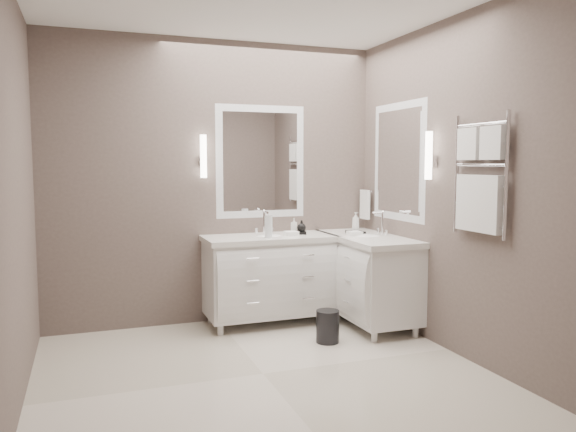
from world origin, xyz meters
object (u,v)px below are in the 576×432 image
object	(u,v)px
vanity_back	(269,273)
towel_ladder	(479,183)
vanity_right	(367,274)
waste_bin	(328,326)

from	to	relation	value
vanity_back	towel_ladder	distance (m)	2.16
vanity_right	towel_ladder	distance (m)	1.60
vanity_back	towel_ladder	world-z (taller)	towel_ladder
vanity_right	towel_ladder	xyz separation A→B (m)	(0.23, -1.30, 0.91)
vanity_back	towel_ladder	xyz separation A→B (m)	(1.10, -1.63, 0.91)
vanity_right	towel_ladder	world-z (taller)	towel_ladder
vanity_back	waste_bin	xyz separation A→B (m)	(0.29, -0.72, -0.35)
vanity_back	vanity_right	xyz separation A→B (m)	(0.88, -0.33, 0.00)
vanity_right	towel_ladder	bearing A→B (deg)	-80.16
vanity_back	vanity_right	distance (m)	0.93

